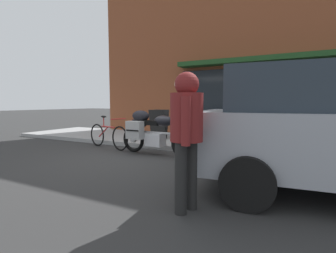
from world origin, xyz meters
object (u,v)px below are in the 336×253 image
touring_motorcycle (152,130)px  parked_bicycle (108,135)px  pedestrian_walking (186,125)px  sandwich_board_sign (159,124)px

touring_motorcycle → parked_bicycle: size_ratio=1.27×
pedestrian_walking → sandwich_board_sign: bearing=122.8°
parked_bicycle → pedestrian_walking: 4.66m
parked_bicycle → sandwich_board_sign: size_ratio=1.82×
parked_bicycle → sandwich_board_sign: sandwich_board_sign is taller
touring_motorcycle → parked_bicycle: (-1.58, 0.20, -0.24)m
touring_motorcycle → parked_bicycle: touring_motorcycle is taller
touring_motorcycle → sandwich_board_sign: size_ratio=2.30×
pedestrian_walking → sandwich_board_sign: pedestrian_walking is taller
sandwich_board_sign → touring_motorcycle: bearing=-65.3°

